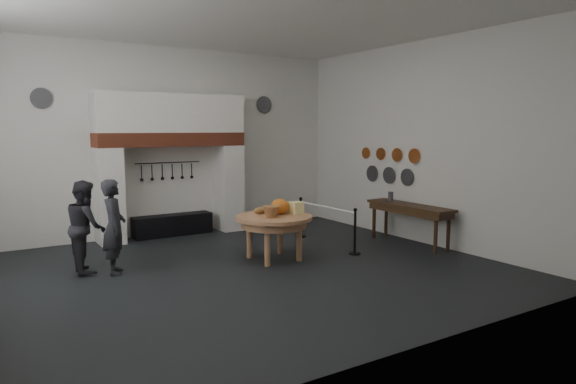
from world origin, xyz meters
TOP-DOWN VIEW (x-y plane):
  - floor at (0.00, 0.00)m, footprint 9.00×8.00m
  - ceiling at (0.00, 0.00)m, footprint 9.00×8.00m
  - wall_back at (0.00, 4.00)m, footprint 9.00×0.02m
  - wall_front at (0.00, -4.00)m, footprint 9.00×0.02m
  - wall_right at (4.50, 0.00)m, footprint 0.02×8.00m
  - chimney_pier_left at (-1.48, 3.65)m, footprint 0.55×0.70m
  - chimney_pier_right at (1.48, 3.65)m, footprint 0.55×0.70m
  - hearth_brick_band at (0.00, 3.65)m, footprint 3.50×0.72m
  - chimney_hood at (0.00, 3.65)m, footprint 3.50×0.70m
  - iron_range at (0.00, 3.72)m, footprint 1.90×0.45m
  - utensil_rail at (0.00, 3.92)m, footprint 1.60×0.02m
  - work_table at (0.88, 0.41)m, footprint 1.62×1.62m
  - pumpkin at (1.08, 0.51)m, footprint 0.36×0.36m
  - cheese_block_big at (1.38, 0.36)m, footprint 0.22×0.22m
  - cheese_block_small at (1.36, 0.66)m, footprint 0.18×0.18m
  - wicker_basket at (0.73, 0.26)m, footprint 0.34×0.34m
  - bread_loaf at (0.78, 0.76)m, footprint 0.31×0.18m
  - visitor_near at (-2.00, 1.10)m, footprint 0.55×0.70m
  - visitor_far at (-2.40, 1.50)m, footprint 0.65×0.82m
  - side_table at (4.10, -0.05)m, footprint 0.55×2.20m
  - pewter_jug at (4.10, 0.55)m, footprint 0.12×0.12m
  - copper_pan_a at (4.46, 0.20)m, footprint 0.03×0.34m
  - copper_pan_b at (4.46, 0.75)m, footprint 0.03×0.32m
  - copper_pan_c at (4.46, 1.30)m, footprint 0.03×0.30m
  - copper_pan_d at (4.46, 1.85)m, footprint 0.03×0.28m
  - pewter_plate_left at (4.46, 0.40)m, footprint 0.03×0.40m
  - pewter_plate_mid at (4.46, 1.00)m, footprint 0.03×0.40m
  - pewter_plate_right at (4.46, 1.60)m, footprint 0.03×0.40m
  - pewter_plate_back_left at (-2.70, 3.96)m, footprint 0.44×0.03m
  - pewter_plate_back_right at (2.70, 3.96)m, footprint 0.44×0.03m
  - barrier_post_near at (2.50, -0.11)m, footprint 0.05×0.05m
  - barrier_post_far at (2.50, 1.89)m, footprint 0.05×0.05m
  - barrier_rope at (2.50, 0.89)m, footprint 0.04×2.00m

SIDE VIEW (x-z plane):
  - floor at x=0.00m, z-range -0.01..0.01m
  - iron_range at x=0.00m, z-range 0.00..0.50m
  - barrier_post_near at x=2.50m, z-range 0.00..0.90m
  - barrier_post_far at x=2.50m, z-range 0.00..0.90m
  - visitor_far at x=-2.40m, z-range 0.00..1.66m
  - work_table at x=0.88m, z-range 0.80..0.88m
  - visitor_near at x=-2.00m, z-range 0.00..1.69m
  - barrier_rope at x=2.50m, z-range 0.83..0.87m
  - side_table at x=4.10m, z-range 0.84..0.90m
  - bread_loaf at x=0.78m, z-range 0.87..1.01m
  - cheese_block_small at x=1.36m, z-range 0.88..1.07m
  - wicker_basket at x=0.73m, z-range 0.88..1.09m
  - cheese_block_big at x=1.38m, z-range 0.88..1.11m
  - pewter_jug at x=4.10m, z-range 0.90..1.12m
  - pumpkin at x=1.08m, z-range 0.88..1.18m
  - chimney_pier_left at x=-1.48m, z-range 0.00..2.15m
  - chimney_pier_right at x=1.48m, z-range 0.00..2.15m
  - pewter_plate_left at x=4.46m, z-range 1.25..1.65m
  - pewter_plate_mid at x=4.46m, z-range 1.25..1.65m
  - pewter_plate_right at x=4.46m, z-range 1.25..1.65m
  - utensil_rail at x=0.00m, z-range 1.74..1.76m
  - copper_pan_b at x=4.46m, z-range 1.79..2.11m
  - copper_pan_d at x=4.46m, z-range 1.81..2.09m
  - copper_pan_a at x=4.46m, z-range 1.78..2.12m
  - copper_pan_c at x=4.46m, z-range 1.80..2.10m
  - wall_back at x=0.00m, z-range 0.00..4.50m
  - wall_front at x=0.00m, z-range 0.00..4.50m
  - wall_right at x=4.50m, z-range 0.00..4.50m
  - hearth_brick_band at x=0.00m, z-range 2.15..2.47m
  - chimney_hood at x=0.00m, z-range 2.47..3.37m
  - pewter_plate_back_left at x=-2.70m, z-range 2.98..3.42m
  - pewter_plate_back_right at x=2.70m, z-range 2.98..3.42m
  - ceiling at x=0.00m, z-range 4.49..4.51m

